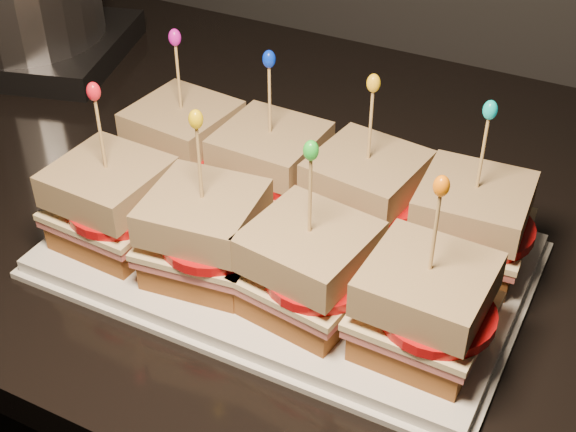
% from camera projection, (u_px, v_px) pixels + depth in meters
% --- Properties ---
extents(granite_slab, '(2.61, 0.74, 0.04)m').
position_uv_depth(granite_slab, '(318.00, 201.00, 0.87)').
color(granite_slab, black).
rests_on(granite_slab, cabinet).
extents(platter, '(0.42, 0.26, 0.02)m').
position_uv_depth(platter, '(288.00, 255.00, 0.75)').
color(platter, white).
rests_on(platter, granite_slab).
extents(platter_rim, '(0.43, 0.27, 0.01)m').
position_uv_depth(platter_rim, '(288.00, 260.00, 0.75)').
color(platter_rim, white).
rests_on(platter_rim, granite_slab).
extents(sandwich_0_bread_bot, '(0.10, 0.10, 0.03)m').
position_uv_depth(sandwich_0_bread_bot, '(186.00, 164.00, 0.84)').
color(sandwich_0_bread_bot, '#5C3413').
rests_on(sandwich_0_bread_bot, platter).
extents(sandwich_0_ham, '(0.11, 0.11, 0.01)m').
position_uv_depth(sandwich_0_ham, '(185.00, 151.00, 0.83)').
color(sandwich_0_ham, '#C15353').
rests_on(sandwich_0_ham, sandwich_0_bread_bot).
extents(sandwich_0_cheese, '(0.11, 0.11, 0.01)m').
position_uv_depth(sandwich_0_cheese, '(185.00, 145.00, 0.82)').
color(sandwich_0_cheese, beige).
rests_on(sandwich_0_cheese, sandwich_0_ham).
extents(sandwich_0_tomato, '(0.09, 0.09, 0.01)m').
position_uv_depth(sandwich_0_tomato, '(191.00, 144.00, 0.81)').
color(sandwich_0_tomato, red).
rests_on(sandwich_0_tomato, sandwich_0_cheese).
extents(sandwich_0_bread_top, '(0.10, 0.10, 0.03)m').
position_uv_depth(sandwich_0_bread_top, '(182.00, 122.00, 0.81)').
color(sandwich_0_bread_top, '#583115').
rests_on(sandwich_0_bread_top, sandwich_0_tomato).
extents(sandwich_0_pick, '(0.00, 0.00, 0.09)m').
position_uv_depth(sandwich_0_pick, '(179.00, 81.00, 0.78)').
color(sandwich_0_pick, tan).
rests_on(sandwich_0_pick, sandwich_0_bread_top).
extents(sandwich_0_frill, '(0.01, 0.01, 0.02)m').
position_uv_depth(sandwich_0_frill, '(175.00, 37.00, 0.75)').
color(sandwich_0_frill, '#C213AB').
rests_on(sandwich_0_frill, sandwich_0_pick).
extents(sandwich_1_bread_bot, '(0.09, 0.09, 0.03)m').
position_uv_depth(sandwich_1_bread_bot, '(271.00, 190.00, 0.80)').
color(sandwich_1_bread_bot, '#5C3413').
rests_on(sandwich_1_bread_bot, platter).
extents(sandwich_1_ham, '(0.10, 0.10, 0.01)m').
position_uv_depth(sandwich_1_ham, '(271.00, 176.00, 0.79)').
color(sandwich_1_ham, '#C15353').
rests_on(sandwich_1_ham, sandwich_1_bread_bot).
extents(sandwich_1_cheese, '(0.10, 0.10, 0.01)m').
position_uv_depth(sandwich_1_cheese, '(271.00, 170.00, 0.79)').
color(sandwich_1_cheese, beige).
rests_on(sandwich_1_cheese, sandwich_1_ham).
extents(sandwich_1_tomato, '(0.09, 0.09, 0.01)m').
position_uv_depth(sandwich_1_tomato, '(279.00, 170.00, 0.77)').
color(sandwich_1_tomato, red).
rests_on(sandwich_1_tomato, sandwich_1_cheese).
extents(sandwich_1_bread_top, '(0.10, 0.10, 0.03)m').
position_uv_depth(sandwich_1_bread_top, '(270.00, 146.00, 0.77)').
color(sandwich_1_bread_top, '#583115').
rests_on(sandwich_1_bread_top, sandwich_1_tomato).
extents(sandwich_1_pick, '(0.00, 0.00, 0.09)m').
position_uv_depth(sandwich_1_pick, '(270.00, 104.00, 0.74)').
color(sandwich_1_pick, tan).
rests_on(sandwich_1_pick, sandwich_1_bread_top).
extents(sandwich_1_frill, '(0.01, 0.01, 0.02)m').
position_uv_depth(sandwich_1_frill, '(269.00, 59.00, 0.71)').
color(sandwich_1_frill, '#062BE2').
rests_on(sandwich_1_frill, sandwich_1_pick).
extents(sandwich_2_bread_bot, '(0.10, 0.10, 0.03)m').
position_uv_depth(sandwich_2_bread_bot, '(364.00, 217.00, 0.76)').
color(sandwich_2_bread_bot, '#5C3413').
rests_on(sandwich_2_bread_bot, platter).
extents(sandwich_2_ham, '(0.11, 0.11, 0.01)m').
position_uv_depth(sandwich_2_ham, '(365.00, 203.00, 0.75)').
color(sandwich_2_ham, '#C15353').
rests_on(sandwich_2_ham, sandwich_2_bread_bot).
extents(sandwich_2_cheese, '(0.11, 0.11, 0.01)m').
position_uv_depth(sandwich_2_cheese, '(365.00, 197.00, 0.75)').
color(sandwich_2_cheese, beige).
rests_on(sandwich_2_cheese, sandwich_2_ham).
extents(sandwich_2_tomato, '(0.09, 0.09, 0.01)m').
position_uv_depth(sandwich_2_tomato, '(375.00, 197.00, 0.74)').
color(sandwich_2_tomato, red).
rests_on(sandwich_2_tomato, sandwich_2_cheese).
extents(sandwich_2_bread_top, '(0.10, 0.10, 0.03)m').
position_uv_depth(sandwich_2_bread_top, '(367.00, 172.00, 0.73)').
color(sandwich_2_bread_top, '#583115').
rests_on(sandwich_2_bread_top, sandwich_2_tomato).
extents(sandwich_2_pick, '(0.00, 0.00, 0.09)m').
position_uv_depth(sandwich_2_pick, '(370.00, 129.00, 0.70)').
color(sandwich_2_pick, tan).
rests_on(sandwich_2_pick, sandwich_2_bread_top).
extents(sandwich_2_frill, '(0.01, 0.01, 0.02)m').
position_uv_depth(sandwich_2_frill, '(373.00, 83.00, 0.68)').
color(sandwich_2_frill, yellow).
rests_on(sandwich_2_frill, sandwich_2_pick).
extents(sandwich_3_bread_bot, '(0.10, 0.10, 0.03)m').
position_uv_depth(sandwich_3_bread_bot, '(466.00, 248.00, 0.73)').
color(sandwich_3_bread_bot, '#5C3413').
rests_on(sandwich_3_bread_bot, platter).
extents(sandwich_3_ham, '(0.11, 0.10, 0.01)m').
position_uv_depth(sandwich_3_ham, '(469.00, 233.00, 0.72)').
color(sandwich_3_ham, '#C15353').
rests_on(sandwich_3_ham, sandwich_3_bread_bot).
extents(sandwich_3_cheese, '(0.11, 0.10, 0.01)m').
position_uv_depth(sandwich_3_cheese, '(470.00, 227.00, 0.71)').
color(sandwich_3_cheese, beige).
rests_on(sandwich_3_cheese, sandwich_3_ham).
extents(sandwich_3_tomato, '(0.09, 0.09, 0.01)m').
position_uv_depth(sandwich_3_tomato, '(482.00, 228.00, 0.70)').
color(sandwich_3_tomato, red).
rests_on(sandwich_3_tomato, sandwich_3_cheese).
extents(sandwich_3_bread_top, '(0.10, 0.10, 0.03)m').
position_uv_depth(sandwich_3_bread_top, '(474.00, 202.00, 0.69)').
color(sandwich_3_bread_top, '#583115').
rests_on(sandwich_3_bread_top, sandwich_3_tomato).
extents(sandwich_3_pick, '(0.00, 0.00, 0.09)m').
position_uv_depth(sandwich_3_pick, '(482.00, 157.00, 0.67)').
color(sandwich_3_pick, tan).
rests_on(sandwich_3_pick, sandwich_3_bread_top).
extents(sandwich_3_frill, '(0.01, 0.01, 0.02)m').
position_uv_depth(sandwich_3_frill, '(490.00, 110.00, 0.64)').
color(sandwich_3_frill, '#09C6CB').
rests_on(sandwich_3_frill, sandwich_3_pick).
extents(sandwich_4_bread_bot, '(0.10, 0.10, 0.03)m').
position_uv_depth(sandwich_4_bread_bot, '(116.00, 227.00, 0.75)').
color(sandwich_4_bread_bot, '#5C3413').
rests_on(sandwich_4_bread_bot, platter).
extents(sandwich_4_ham, '(0.10, 0.10, 0.01)m').
position_uv_depth(sandwich_4_ham, '(113.00, 213.00, 0.74)').
color(sandwich_4_ham, '#C15353').
rests_on(sandwich_4_ham, sandwich_4_bread_bot).
extents(sandwich_4_cheese, '(0.11, 0.10, 0.01)m').
position_uv_depth(sandwich_4_cheese, '(112.00, 207.00, 0.74)').
color(sandwich_4_cheese, beige).
rests_on(sandwich_4_cheese, sandwich_4_ham).
extents(sandwich_4_tomato, '(0.09, 0.09, 0.01)m').
position_uv_depth(sandwich_4_tomato, '(118.00, 207.00, 0.72)').
color(sandwich_4_tomato, red).
rests_on(sandwich_4_tomato, sandwich_4_cheese).
extents(sandwich_4_bread_top, '(0.10, 0.10, 0.03)m').
position_uv_depth(sandwich_4_bread_top, '(108.00, 182.00, 0.72)').
color(sandwich_4_bread_top, '#583115').
rests_on(sandwich_4_bread_top, sandwich_4_tomato).
extents(sandwich_4_pick, '(0.00, 0.00, 0.09)m').
position_uv_depth(sandwich_4_pick, '(101.00, 138.00, 0.69)').
color(sandwich_4_pick, tan).
rests_on(sandwich_4_pick, sandwich_4_bread_top).
extents(sandwich_4_frill, '(0.01, 0.01, 0.02)m').
position_uv_depth(sandwich_4_frill, '(94.00, 91.00, 0.67)').
color(sandwich_4_frill, red).
rests_on(sandwich_4_frill, sandwich_4_pick).
extents(sandwich_5_bread_bot, '(0.10, 0.10, 0.03)m').
position_uv_depth(sandwich_5_bread_bot, '(207.00, 258.00, 0.71)').
color(sandwich_5_bread_bot, '#5C3413').
rests_on(sandwich_5_bread_bot, platter).
extents(sandwich_5_ham, '(0.11, 0.11, 0.01)m').
position_uv_depth(sandwich_5_ham, '(206.00, 244.00, 0.70)').
color(sandwich_5_ham, '#C15353').
rests_on(sandwich_5_ham, sandwich_5_bread_bot).
extents(sandwich_5_cheese, '(0.11, 0.11, 0.01)m').
position_uv_depth(sandwich_5_cheese, '(205.00, 238.00, 0.70)').
color(sandwich_5_cheese, beige).
rests_on(sandwich_5_cheese, sandwich_5_ham).
extents(sandwich_5_tomato, '(0.09, 0.09, 0.01)m').
position_uv_depth(sandwich_5_tomato, '(213.00, 239.00, 0.69)').
color(sandwich_5_tomato, red).
rests_on(sandwich_5_tomato, sandwich_5_cheese).
extents(sandwich_5_bread_top, '(0.10, 0.10, 0.03)m').
position_uv_depth(sandwich_5_bread_top, '(203.00, 212.00, 0.68)').
color(sandwich_5_bread_top, '#583115').
rests_on(sandwich_5_bread_top, sandwich_5_tomato).
extents(sandwich_5_pick, '(0.00, 0.00, 0.09)m').
position_uv_depth(sandwich_5_pick, '(200.00, 167.00, 0.66)').
color(sandwich_5_pick, tan).
rests_on(sandwich_5_pick, sandwich_5_bread_top).
extents(sandwich_5_frill, '(0.01, 0.01, 0.02)m').
position_uv_depth(sandwich_5_frill, '(196.00, 119.00, 0.63)').
color(sandwich_5_frill, yellow).
rests_on(sandwich_5_frill, sandwich_5_pick).
extents(sandwich_6_bread_bot, '(0.10, 0.10, 0.03)m').
position_uv_depth(sandwich_6_bread_bot, '(308.00, 293.00, 0.68)').
color(sandwich_6_bread_bot, '#5C3413').
rests_on(sandwich_6_bread_bot, platter).
extents(sandwich_6_ham, '(0.11, 0.11, 0.01)m').
position_uv_depth(sandwich_6_ham, '(308.00, 279.00, 0.67)').
color(sandwich_6_ham, '#C15353').
rests_on(sandwich_6_ham, sandwich_6_bread_bot).
extents(sandwich_6_cheese, '(0.11, 0.11, 0.01)m').
position_uv_depth(sandwich_6_cheese, '(309.00, 272.00, 0.66)').
color(sandwich_6_cheese, beige).
rests_on(sandwich_6_cheese, sandwich_6_ham).
extents(sandwich_6_tomato, '(0.09, 0.09, 0.01)m').
position_uv_depth(sandwich_6_tomato, '(319.00, 274.00, 0.65)').
color(sandwich_6_tomato, red).
rests_on(sandwich_6_tomato, sandwich_6_cheese).
extents(sandwich_6_bread_top, '(0.10, 0.10, 0.03)m').
position_uv_depth(sandwich_6_bread_top, '(309.00, 246.00, 0.65)').
color(sandwich_6_bread_top, '#583115').
rests_on(sandwich_6_bread_top, sandwich_6_tomato).
extents(sandwich_6_pick, '(0.00, 0.00, 0.09)m').
position_uv_depth(sandwich_6_pick, '(310.00, 200.00, 0.62)').
color(sandwich_6_pick, tan).
rests_on(sandwich_6_pick, sandwich_6_bread_top).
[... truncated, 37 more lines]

